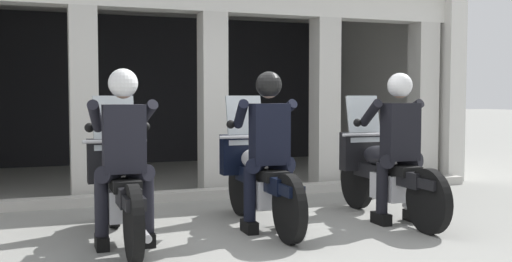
{
  "coord_description": "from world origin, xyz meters",
  "views": [
    {
      "loc": [
        -2.11,
        -5.42,
        1.35
      ],
      "look_at": [
        0.0,
        0.4,
        0.98
      ],
      "focal_mm": 41.84,
      "sensor_mm": 36.0,
      "label": 1
    }
  ],
  "objects_px": {
    "motorcycle_center": "(258,177)",
    "police_officer_right": "(398,135)",
    "police_officer_center": "(268,137)",
    "motorcycle_right": "(383,173)",
    "motorcycle_left": "(120,187)",
    "police_officer_left": "(124,142)"
  },
  "relations": [
    {
      "from": "police_officer_center",
      "to": "police_officer_right",
      "type": "distance_m",
      "value": 1.43
    },
    {
      "from": "motorcycle_center",
      "to": "police_officer_right",
      "type": "height_order",
      "value": "police_officer_right"
    },
    {
      "from": "police_officer_center",
      "to": "motorcycle_center",
      "type": "bearing_deg",
      "value": 94.77
    },
    {
      "from": "police_officer_left",
      "to": "police_officer_center",
      "type": "relative_size",
      "value": 1.0
    },
    {
      "from": "motorcycle_center",
      "to": "police_officer_center",
      "type": "xyz_separation_m",
      "value": [
        -0.0,
        -0.28,
        0.44
      ]
    },
    {
      "from": "police_officer_left",
      "to": "motorcycle_left",
      "type": "bearing_deg",
      "value": 95.8
    },
    {
      "from": "motorcycle_right",
      "to": "police_officer_right",
      "type": "xyz_separation_m",
      "value": [
        -0.0,
        -0.28,
        0.44
      ]
    },
    {
      "from": "motorcycle_left",
      "to": "motorcycle_center",
      "type": "distance_m",
      "value": 1.43
    },
    {
      "from": "police_officer_left",
      "to": "police_officer_center",
      "type": "height_order",
      "value": "same"
    },
    {
      "from": "motorcycle_left",
      "to": "motorcycle_center",
      "type": "relative_size",
      "value": 1.0
    },
    {
      "from": "motorcycle_center",
      "to": "motorcycle_right",
      "type": "relative_size",
      "value": 1.0
    },
    {
      "from": "motorcycle_left",
      "to": "motorcycle_right",
      "type": "xyz_separation_m",
      "value": [
        2.85,
        0.05,
        0.0
      ]
    },
    {
      "from": "motorcycle_center",
      "to": "motorcycle_right",
      "type": "xyz_separation_m",
      "value": [
        1.43,
        -0.11,
        0.0
      ]
    },
    {
      "from": "motorcycle_left",
      "to": "police_officer_center",
      "type": "xyz_separation_m",
      "value": [
        1.42,
        -0.13,
        0.44
      ]
    },
    {
      "from": "motorcycle_center",
      "to": "police_officer_right",
      "type": "distance_m",
      "value": 1.54
    },
    {
      "from": "motorcycle_center",
      "to": "police_officer_center",
      "type": "relative_size",
      "value": 1.29
    },
    {
      "from": "motorcycle_center",
      "to": "police_officer_center",
      "type": "distance_m",
      "value": 0.52
    },
    {
      "from": "motorcycle_left",
      "to": "police_officer_center",
      "type": "distance_m",
      "value": 1.5
    },
    {
      "from": "motorcycle_right",
      "to": "police_officer_right",
      "type": "height_order",
      "value": "police_officer_right"
    },
    {
      "from": "police_officer_left",
      "to": "motorcycle_center",
      "type": "distance_m",
      "value": 1.56
    },
    {
      "from": "motorcycle_left",
      "to": "police_officer_right",
      "type": "height_order",
      "value": "police_officer_right"
    },
    {
      "from": "motorcycle_left",
      "to": "police_officer_left",
      "type": "height_order",
      "value": "police_officer_left"
    }
  ]
}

